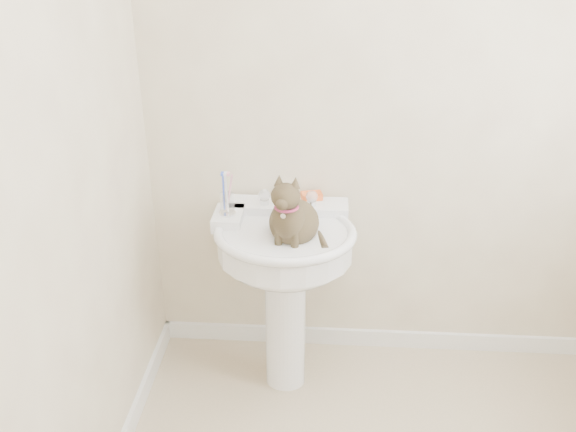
# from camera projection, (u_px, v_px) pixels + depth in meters

# --- Properties ---
(wall_back) EXTENTS (2.20, 0.00, 2.50)m
(wall_back) POSITION_uv_depth(u_px,v_px,m) (402.00, 104.00, 2.53)
(wall_back) COLOR beige
(wall_back) RESTS_ON ground
(wall_left) EXTENTS (0.00, 2.20, 2.50)m
(wall_left) POSITION_uv_depth(u_px,v_px,m) (25.00, 213.00, 1.61)
(wall_left) COLOR beige
(wall_left) RESTS_ON ground
(baseboard_back) EXTENTS (2.20, 0.02, 0.09)m
(baseboard_back) POSITION_uv_depth(u_px,v_px,m) (382.00, 338.00, 3.06)
(baseboard_back) COLOR white
(baseboard_back) RESTS_ON floor
(pedestal_sink) EXTENTS (0.60, 0.59, 0.83)m
(pedestal_sink) POSITION_uv_depth(u_px,v_px,m) (285.00, 260.00, 2.56)
(pedestal_sink) COLOR white
(pedestal_sink) RESTS_ON floor
(faucet) EXTENTS (0.28, 0.12, 0.14)m
(faucet) POSITION_uv_depth(u_px,v_px,m) (288.00, 198.00, 2.60)
(faucet) COLOR silver
(faucet) RESTS_ON pedestal_sink
(soap_bar) EXTENTS (0.10, 0.08, 0.03)m
(soap_bar) POSITION_uv_depth(u_px,v_px,m) (312.00, 196.00, 2.68)
(soap_bar) COLOR #DC5922
(soap_bar) RESTS_ON pedestal_sink
(toothbrush_cup) EXTENTS (0.07, 0.07, 0.19)m
(toothbrush_cup) POSITION_uv_depth(u_px,v_px,m) (227.00, 203.00, 2.53)
(toothbrush_cup) COLOR silver
(toothbrush_cup) RESTS_ON pedestal_sink
(cat) EXTENTS (0.22, 0.28, 0.41)m
(cat) POSITION_uv_depth(u_px,v_px,m) (293.00, 219.00, 2.41)
(cat) COLOR #4D4128
(cat) RESTS_ON pedestal_sink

